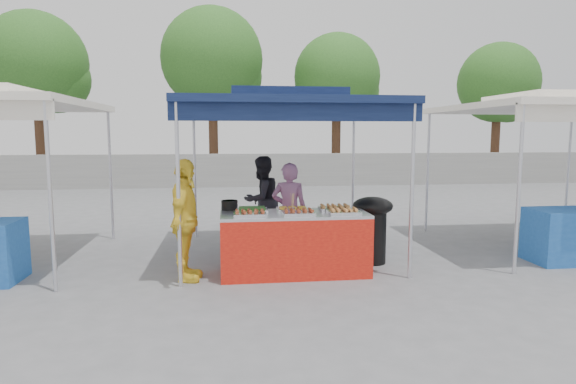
{
  "coord_description": "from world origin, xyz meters",
  "views": [
    {
      "loc": [
        -0.89,
        -6.5,
        1.92
      ],
      "look_at": [
        0.0,
        0.6,
        1.05
      ],
      "focal_mm": 30.0,
      "sensor_mm": 36.0,
      "label": 1
    }
  ],
  "objects": [
    {
      "name": "vendor_table",
      "position": [
        0.0,
        -0.1,
        0.43
      ],
      "size": [
        2.0,
        0.8,
        0.85
      ],
      "color": "red",
      "rests_on": "ground_plane"
    },
    {
      "name": "back_wall",
      "position": [
        0.0,
        11.0,
        0.6
      ],
      "size": [
        40.0,
        0.25,
        1.2
      ],
      "primitive_type": "cube",
      "color": "gray",
      "rests_on": "ground_plane"
    },
    {
      "name": "ground_plane",
      "position": [
        0.0,
        0.0,
        0.0
      ],
      "size": [
        80.0,
        80.0,
        0.0
      ],
      "primitive_type": "plane",
      "color": "slate"
    },
    {
      "name": "wok_burner",
      "position": [
        1.23,
        0.31,
        0.59
      ],
      "size": [
        0.59,
        0.59,
        1.0
      ],
      "rotation": [
        0.0,
        0.0,
        -0.37
      ],
      "color": "black",
      "rests_on": "ground_plane"
    },
    {
      "name": "food_tray_bm",
      "position": [
        -0.01,
        -0.01,
        0.88
      ],
      "size": [
        0.42,
        0.3,
        0.07
      ],
      "color": "white",
      "rests_on": "vendor_table"
    },
    {
      "name": "neighbor_stall_right",
      "position": [
        4.5,
        0.57,
        1.6
      ],
      "size": [
        3.2,
        3.2,
        2.57
      ],
      "color": "silver",
      "rests_on": "ground_plane"
    },
    {
      "name": "helper_man",
      "position": [
        -0.31,
        1.87,
        0.77
      ],
      "size": [
        0.94,
        0.92,
        1.53
      ],
      "primitive_type": "imported",
      "rotation": [
        0.0,
        0.0,
        3.82
      ],
      "color": "black",
      "rests_on": "ground_plane"
    },
    {
      "name": "food_tray_fl",
      "position": [
        -0.62,
        -0.34,
        0.88
      ],
      "size": [
        0.42,
        0.3,
        0.07
      ],
      "color": "white",
      "rests_on": "vendor_table"
    },
    {
      "name": "cooking_pot",
      "position": [
        -0.87,
        0.26,
        0.92
      ],
      "size": [
        0.23,
        0.23,
        0.13
      ],
      "primitive_type": "cylinder",
      "color": "black",
      "rests_on": "vendor_table"
    },
    {
      "name": "tree_0",
      "position": [
        -7.83,
        13.0,
        4.42
      ],
      "size": [
        3.77,
        3.76,
        6.46
      ],
      "color": "#492C1C",
      "rests_on": "ground_plane"
    },
    {
      "name": "skewer_cup",
      "position": [
        -0.04,
        -0.22,
        0.89
      ],
      "size": [
        0.07,
        0.07,
        0.09
      ],
      "primitive_type": "cylinder",
      "color": "silver",
      "rests_on": "vendor_table"
    },
    {
      "name": "food_tray_br",
      "position": [
        0.58,
        -0.01,
        0.88
      ],
      "size": [
        0.42,
        0.3,
        0.07
      ],
      "color": "white",
      "rests_on": "vendor_table"
    },
    {
      "name": "main_canopy",
      "position": [
        0.0,
        0.97,
        2.37
      ],
      "size": [
        3.2,
        3.2,
        2.57
      ],
      "color": "silver",
      "rests_on": "ground_plane"
    },
    {
      "name": "tree_1",
      "position": [
        -1.3,
        13.02,
        4.66
      ],
      "size": [
        3.97,
        3.97,
        6.82
      ],
      "color": "#492C1C",
      "rests_on": "ground_plane"
    },
    {
      "name": "food_tray_fm",
      "position": [
        0.02,
        -0.34,
        0.88
      ],
      "size": [
        0.42,
        0.3,
        0.07
      ],
      "color": "white",
      "rests_on": "vendor_table"
    },
    {
      "name": "crate_left",
      "position": [
        -0.32,
        0.44,
        0.15
      ],
      "size": [
        0.49,
        0.34,
        0.29
      ],
      "primitive_type": "cube",
      "color": "#163EB8",
      "rests_on": "ground_plane"
    },
    {
      "name": "tree_3",
      "position": [
        10.66,
        13.02,
        3.92
      ],
      "size": [
        3.42,
        3.34,
        5.74
      ],
      "color": "#492C1C",
      "rests_on": "ground_plane"
    },
    {
      "name": "food_tray_fr",
      "position": [
        0.63,
        -0.34,
        0.88
      ],
      "size": [
        0.42,
        0.3,
        0.07
      ],
      "color": "white",
      "rests_on": "vendor_table"
    },
    {
      "name": "crate_right",
      "position": [
        0.21,
        0.48,
        0.13
      ],
      "size": [
        0.44,
        0.31,
        0.26
      ],
      "primitive_type": "cube",
      "color": "#163EB8",
      "rests_on": "ground_plane"
    },
    {
      "name": "vendor_woman",
      "position": [
        0.03,
        0.66,
        0.74
      ],
      "size": [
        0.62,
        0.49,
        1.49
      ],
      "primitive_type": "imported",
      "rotation": [
        0.0,
        0.0,
        2.86
      ],
      "color": "#9B638F",
      "rests_on": "ground_plane"
    },
    {
      "name": "crate_stacked",
      "position": [
        0.21,
        0.48,
        0.39
      ],
      "size": [
        0.43,
        0.3,
        0.26
      ],
      "primitive_type": "cube",
      "color": "#163EB8",
      "rests_on": "crate_right"
    },
    {
      "name": "tree_2",
      "position": [
        3.65,
        12.88,
        4.05
      ],
      "size": [
        3.51,
        3.45,
        5.92
      ],
      "color": "#492C1C",
      "rests_on": "ground_plane"
    },
    {
      "name": "customer_person",
      "position": [
        -1.45,
        -0.23,
        0.8
      ],
      "size": [
        0.5,
        0.98,
        1.6
      ],
      "primitive_type": "imported",
      "rotation": [
        0.0,
        0.0,
        1.45
      ],
      "color": "yellow",
      "rests_on": "ground_plane"
    },
    {
      "name": "food_tray_bl",
      "position": [
        -0.57,
        -0.02,
        0.88
      ],
      "size": [
        0.42,
        0.3,
        0.07
      ],
      "color": "white",
      "rests_on": "vendor_table"
    }
  ]
}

